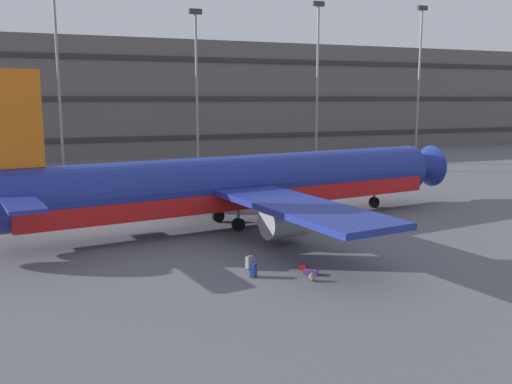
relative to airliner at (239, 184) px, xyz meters
name	(u,v)px	position (x,y,z in m)	size (l,w,h in m)	color
ground_plane	(218,225)	(-1.40, 0.52, -2.94)	(600.00, 600.00, 0.00)	#5B5B60
terminal_structure	(114,99)	(-1.40, 55.49, 5.98)	(161.04, 15.65, 17.85)	#605B56
airliner	(239,184)	(0.00, 0.00, 0.00)	(38.53, 31.25, 10.63)	navy
light_mast_center_left	(57,57)	(-10.16, 40.61, 11.28)	(1.80, 0.50, 24.97)	gray
light_mast_center_right	(196,75)	(8.25, 40.61, 9.33)	(1.80, 0.50, 21.17)	gray
light_mast_right	(318,69)	(27.39, 40.61, 10.43)	(1.80, 0.50, 23.32)	gray
light_mast_far_right	(419,70)	(46.29, 40.61, 10.67)	(1.80, 0.50, 23.78)	gray
suitcase_large	(310,273)	(-0.41, -12.09, -2.82)	(0.82, 0.76, 0.24)	#72388C
suitcase_purple	(254,270)	(-3.28, -11.38, -2.56)	(0.45, 0.45, 0.82)	navy
suitcase_black	(303,267)	(-0.32, -11.05, -2.82)	(0.67, 0.74, 0.24)	#B21E23
suitcase_silver	(249,262)	(-3.02, -10.06, -2.56)	(0.49, 0.42, 0.86)	gray
backpack_red	(312,277)	(-0.80, -13.05, -2.73)	(0.36, 0.31, 0.49)	gray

